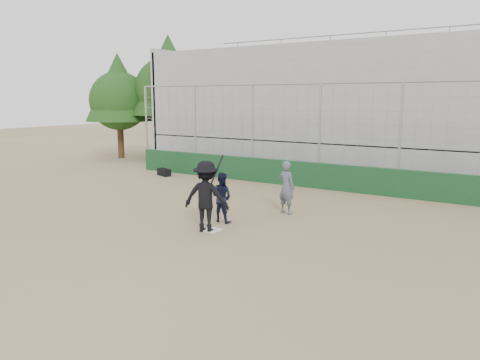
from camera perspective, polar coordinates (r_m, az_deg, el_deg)
The scene contains 10 objects.
ground at distance 12.47m, azimuth -3.51°, elevation -6.15°, with size 90.00×90.00×0.00m, color brown.
home_plate at distance 12.47m, azimuth -3.51°, elevation -6.10°, with size 0.44×0.44×0.02m, color white.
backstop at distance 18.27m, azimuth 9.56°, elevation 1.95°, with size 18.10×0.25×4.04m.
bleachers at distance 22.74m, azimuth 14.70°, elevation 8.29°, with size 20.25×6.70×6.98m.
tree_left at distance 27.48m, azimuth -8.66°, elevation 11.78°, with size 4.48×4.48×7.00m.
tree_right at distance 28.13m, azimuth -14.57°, elevation 10.25°, with size 3.84×3.84×6.00m.
batter_at_plate at distance 12.21m, azimuth -4.14°, elevation -1.99°, with size 1.36×1.02×2.00m.
catcher_crouched at distance 13.18m, azimuth -2.26°, elevation -3.07°, with size 0.74×0.60×0.99m.
umpire at distance 14.15m, azimuth 5.67°, elevation -1.22°, with size 0.59×0.39×1.45m, color #4D5461.
equipment_bag at distance 21.34m, azimuth -9.24°, elevation 0.94°, with size 0.81×0.55×0.36m.
Camera 1 is at (7.11, -9.64, 3.45)m, focal length 35.00 mm.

